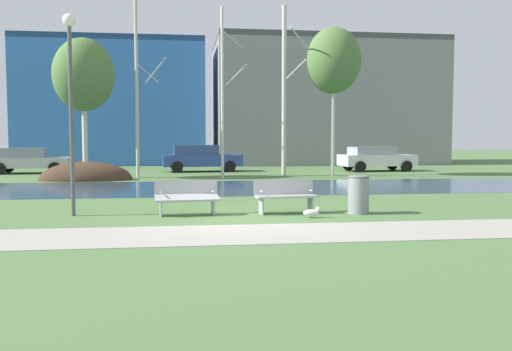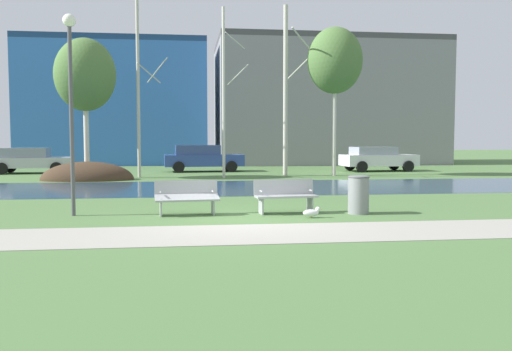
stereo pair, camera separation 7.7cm
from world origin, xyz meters
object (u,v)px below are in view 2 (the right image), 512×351
object	(u,v)px
seagull	(312,212)
streetlamp	(71,81)
trash_bin	(358,194)
parked_van_nearest_silver	(31,160)
bench_right	(285,195)
parked_hatch_third_white	(377,158)
bench_left	(187,196)
parked_sedan_second_blue	(202,158)

from	to	relation	value
seagull	streetlamp	bearing A→B (deg)	169.08
trash_bin	parked_van_nearest_silver	world-z (taller)	parked_van_nearest_silver
trash_bin	parked_van_nearest_silver	xyz separation A→B (m)	(-12.90, 17.76, 0.24)
streetlamp	bench_right	bearing A→B (deg)	-2.68
parked_van_nearest_silver	parked_hatch_third_white	bearing A→B (deg)	-1.59
bench_left	parked_sedan_second_blue	size ratio (longest dim) A/B	0.36
trash_bin	seagull	distance (m)	1.51
parked_sedan_second_blue	seagull	bearing A→B (deg)	-83.45
bench_left	bench_right	size ratio (longest dim) A/B	1.00
bench_right	trash_bin	world-z (taller)	trash_bin
streetlamp	parked_hatch_third_white	xyz separation A→B (m)	(13.91, 16.65, -2.60)
streetlamp	parked_sedan_second_blue	distance (m)	18.08
bench_right	seagull	distance (m)	1.06
bench_left	streetlamp	world-z (taller)	streetlamp
bench_right	parked_van_nearest_silver	size ratio (longest dim) A/B	0.38
streetlamp	parked_sedan_second_blue	world-z (taller)	streetlamp
parked_van_nearest_silver	parked_hatch_third_white	distance (m)	19.60
streetlamp	bench_left	bearing A→B (deg)	-5.07
trash_bin	streetlamp	size ratio (longest dim) A/B	0.20
bench_left	streetlamp	bearing A→B (deg)	174.93
seagull	streetlamp	distance (m)	6.78
bench_right	bench_left	bearing A→B (deg)	180.00
bench_right	trash_bin	bearing A→B (deg)	-9.74
trash_bin	seagull	size ratio (longest dim) A/B	2.08
parked_van_nearest_silver	parked_sedan_second_blue	xyz separation A→B (m)	(9.41, 0.31, 0.06)
bench_right	parked_sedan_second_blue	world-z (taller)	parked_sedan_second_blue
streetlamp	parked_hatch_third_white	bearing A→B (deg)	50.13
bench_left	parked_sedan_second_blue	distance (m)	17.78
seagull	parked_van_nearest_silver	distance (m)	21.67
seagull	parked_sedan_second_blue	distance (m)	18.77
bench_left	seagull	world-z (taller)	bench_left
seagull	streetlamp	xyz separation A→B (m)	(-5.85, 1.13, 3.23)
trash_bin	parked_sedan_second_blue	xyz separation A→B (m)	(-3.49, 18.08, 0.30)
trash_bin	parked_hatch_third_white	bearing A→B (deg)	68.75
streetlamp	parked_van_nearest_silver	distance (m)	18.30
seagull	streetlamp	size ratio (longest dim) A/B	0.09
streetlamp	parked_hatch_third_white	distance (m)	21.85
parked_hatch_third_white	seagull	bearing A→B (deg)	-114.36
bench_right	parked_hatch_third_white	distance (m)	18.94
bench_right	parked_hatch_third_white	world-z (taller)	parked_hatch_third_white
bench_right	trash_bin	distance (m)	1.88
seagull	parked_van_nearest_silver	bearing A→B (deg)	122.21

